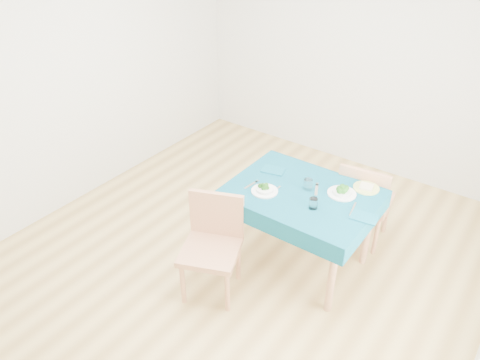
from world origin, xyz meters
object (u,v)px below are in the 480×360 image
Objects in this scene: table at (299,228)px; bowl_near at (265,188)px; chair_near at (210,238)px; side_plate at (366,188)px; chair_far at (368,188)px; bowl_far at (342,190)px.

bowl_near is at bearing -145.42° from table.
side_plate is at bearing 30.72° from chair_near.
table is at bearing -138.41° from side_plate.
chair_far is 1.05m from bowl_near.
table is 0.52m from bowl_near.
table is at bearing 38.29° from chair_near.
side_plate is (0.40, 0.36, 0.38)m from table.
side_plate is at bearing 41.59° from table.
bowl_near is (-0.26, -0.18, 0.41)m from table.
chair_far reaches higher than table.
chair_far is 4.74× the size of bowl_far.
chair_near is at bearing -126.77° from side_plate.
chair_far is at bearing 56.38° from bowl_near.
chair_near is at bearing -105.10° from bowl_near.
bowl_far is at bearing 30.60° from table.
chair_near is 5.08× the size of bowl_near.
table is 0.84m from chair_near.
bowl_near is (0.15, 0.54, 0.23)m from chair_near.
bowl_far is at bearing 78.96° from chair_far.
bowl_far is 1.09× the size of side_plate.
chair_far is 5.15× the size of side_plate.
side_plate is (0.13, 0.20, -0.03)m from bowl_far.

